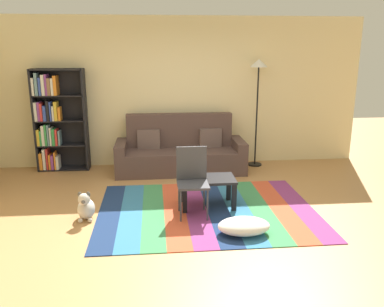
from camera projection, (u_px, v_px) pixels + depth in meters
ground_plane at (193, 216)px, 5.20m from camera, size 14.00×14.00×0.00m
back_wall at (179, 92)px, 7.30m from camera, size 6.80×0.10×2.70m
rug at (207, 210)px, 5.37m from camera, size 2.92×2.21×0.01m
couch at (180, 152)px, 7.06m from camera, size 2.26×0.80×1.00m
bookshelf at (54, 121)px, 6.97m from camera, size 0.90×0.28×1.80m
coffee_table at (208, 183)px, 5.43m from camera, size 0.75×0.47×0.41m
pouf at (244, 226)px, 4.67m from camera, size 0.62×0.40×0.19m
dog at (86, 207)px, 5.08m from camera, size 0.22×0.35×0.40m
standing_lamp at (258, 77)px, 7.06m from camera, size 0.32×0.32×1.95m
tv_remote at (201, 176)px, 5.47m from camera, size 0.09×0.16×0.02m
folding_chair at (192, 175)px, 5.15m from camera, size 0.40×0.40×0.90m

